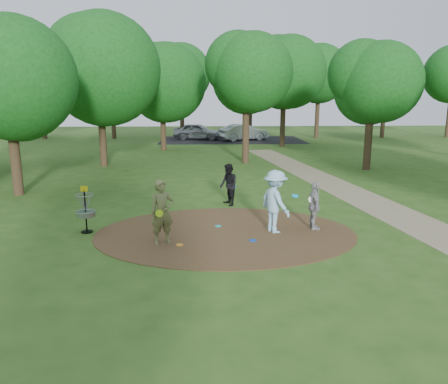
{
  "coord_description": "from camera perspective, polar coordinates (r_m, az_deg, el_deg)",
  "views": [
    {
      "loc": [
        -0.62,
        -13.44,
        4.35
      ],
      "look_at": [
        0.0,
        1.2,
        1.1
      ],
      "focal_mm": 35.0,
      "sensor_mm": 36.0,
      "label": 1
    }
  ],
  "objects": [
    {
      "name": "car_right",
      "position": [
        43.2,
        2.55,
        7.79
      ],
      "size": [
        5.14,
        3.31,
        1.6
      ],
      "primitive_type": "imported",
      "rotation": [
        0.0,
        0.0,
        1.93
      ],
      "color": "#AEB1B6",
      "rests_on": "ground"
    },
    {
      "name": "ground",
      "position": [
        14.14,
        0.21,
        -5.41
      ],
      "size": [
        100.0,
        100.0,
        0.0
      ],
      "primitive_type": "plane",
      "color": "#2D5119",
      "rests_on": "ground"
    },
    {
      "name": "player_walking_with_disc",
      "position": [
        17.49,
        0.59,
        0.95
      ],
      "size": [
        0.87,
        0.98,
        1.69
      ],
      "color": "black",
      "rests_on": "ground"
    },
    {
      "name": "disc_ground_red",
      "position": [
        15.36,
        -8.08,
        -3.97
      ],
      "size": [
        0.22,
        0.22,
        0.02
      ],
      "primitive_type": "cylinder",
      "color": "red",
      "rests_on": "dirt_clearing"
    },
    {
      "name": "player_waiting_with_disc",
      "position": [
        14.61,
        11.73,
        -1.79
      ],
      "size": [
        0.44,
        0.96,
        1.62
      ],
      "color": "#9C9C9E",
      "rests_on": "ground"
    },
    {
      "name": "disc_golf_basket",
      "position": [
        14.69,
        -17.67,
        -1.78
      ],
      "size": [
        0.63,
        0.63,
        1.54
      ],
      "color": "black",
      "rests_on": "ground"
    },
    {
      "name": "disc_ground_cyan",
      "position": [
        14.81,
        -0.76,
        -4.46
      ],
      "size": [
        0.22,
        0.22,
        0.02
      ],
      "primitive_type": "cylinder",
      "color": "#17B8AC",
      "rests_on": "dirt_clearing"
    },
    {
      "name": "player_throwing_with_disc",
      "position": [
        14.08,
        6.72,
        -1.25
      ],
      "size": [
        1.42,
        1.52,
        2.04
      ],
      "color": "#9CCEE9",
      "rests_on": "ground"
    },
    {
      "name": "disc_ground_blue",
      "position": [
        13.41,
        3.79,
        -6.32
      ],
      "size": [
        0.22,
        0.22,
        0.02
      ],
      "primitive_type": "cylinder",
      "color": "blue",
      "rests_on": "dirt_clearing"
    },
    {
      "name": "tree_ring",
      "position": [
        23.6,
        0.84,
        14.56
      ],
      "size": [
        37.23,
        45.65,
        9.05
      ],
      "color": "#332316",
      "rests_on": "ground"
    },
    {
      "name": "parking_lot",
      "position": [
        43.73,
        1.02,
        6.81
      ],
      "size": [
        14.0,
        8.0,
        0.01
      ],
      "primitive_type": "cube",
      "color": "black",
      "rests_on": "ground"
    },
    {
      "name": "player_observer_with_disc",
      "position": [
        13.05,
        -8.09,
        -2.63
      ],
      "size": [
        0.84,
        0.72,
        1.94
      ],
      "color": "olive",
      "rests_on": "ground"
    },
    {
      "name": "dirt_clearing",
      "position": [
        14.14,
        0.21,
        -5.37
      ],
      "size": [
        8.4,
        8.4,
        0.02
      ],
      "primitive_type": "cylinder",
      "color": "#47301C",
      "rests_on": "ground"
    },
    {
      "name": "footpath",
      "position": [
        17.55,
        21.62,
        -2.73
      ],
      "size": [
        7.55,
        39.89,
        0.01
      ],
      "primitive_type": "cube",
      "rotation": [
        0.0,
        0.0,
        0.14
      ],
      "color": "#8C7A5B",
      "rests_on": "ground"
    },
    {
      "name": "car_left",
      "position": [
        44.13,
        -3.46,
        7.9
      ],
      "size": [
        5.05,
        2.79,
        1.63
      ],
      "primitive_type": "imported",
      "rotation": [
        0.0,
        0.0,
        1.38
      ],
      "color": "#A5A6AD",
      "rests_on": "ground"
    },
    {
      "name": "disc_ground_orange",
      "position": [
        13.06,
        -5.81,
        -6.89
      ],
      "size": [
        0.22,
        0.22,
        0.02
      ],
      "primitive_type": "cylinder",
      "color": "orange",
      "rests_on": "dirt_clearing"
    }
  ]
}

